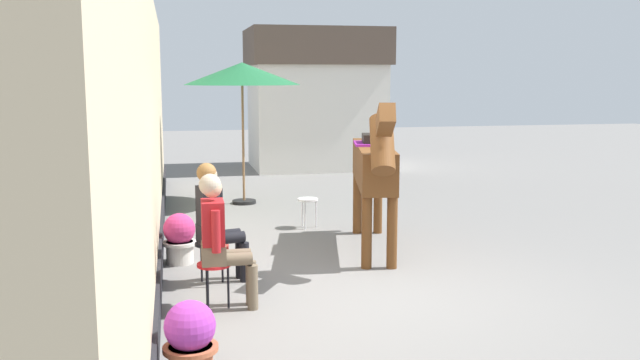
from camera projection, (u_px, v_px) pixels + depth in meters
name	position (u px, v px, depth m)	size (l,w,h in m)	color
ground_plane	(321.00, 230.00, 10.73)	(40.00, 40.00, 0.00)	slate
pub_facade_wall	(143.00, 143.00, 8.53)	(0.34, 14.00, 3.40)	#CCB793
distant_cottage	(316.00, 97.00, 17.72)	(3.40, 2.60, 3.50)	silver
seated_visitor_near	(220.00, 234.00, 6.98)	(0.61, 0.49, 1.39)	red
seated_visitor_far	(215.00, 216.00, 7.86)	(0.61, 0.48, 1.39)	black
saddled_horse_center	(374.00, 166.00, 9.25)	(0.89, 2.96, 2.06)	brown
flower_planter_near	(190.00, 339.00, 5.39)	(0.43, 0.43, 0.64)	#A85638
flower_planter_far	(179.00, 237.00, 8.77)	(0.43, 0.43, 0.64)	beige
cafe_parasol	(242.00, 75.00, 12.57)	(2.10, 2.10, 2.58)	black
spare_stool_white	(308.00, 202.00, 10.82)	(0.32, 0.32, 0.46)	white
satchel_bag	(224.00, 252.00, 8.99)	(0.28, 0.12, 0.20)	maroon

